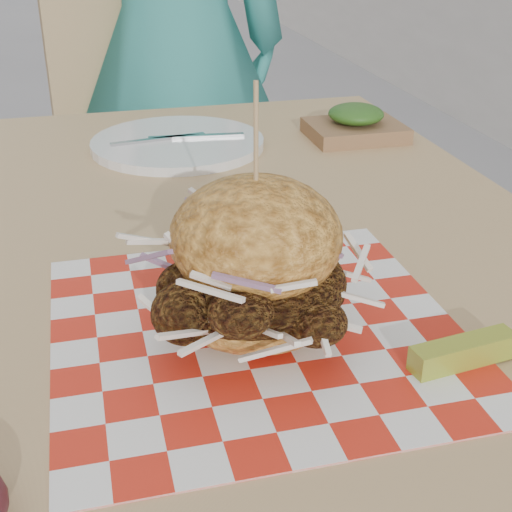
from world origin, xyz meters
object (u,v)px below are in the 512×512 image
object	(u,v)px
patio_chair	(136,142)
sandwich	(256,268)
diner	(174,42)
patio_table	(227,303)

from	to	relation	value
patio_chair	sandwich	size ratio (longest dim) A/B	4.26
patio_chair	diner	bearing A→B (deg)	3.19
sandwich	patio_table	bearing A→B (deg)	86.43
patio_table	patio_chair	bearing A→B (deg)	90.77
diner	sandwich	xyz separation A→B (m)	(-0.11, -1.25, 0.02)
patio_chair	patio_table	bearing A→B (deg)	-97.39
diner	patio_chair	bearing A→B (deg)	16.15
diner	patio_chair	distance (m)	0.26
patio_chair	sandwich	distance (m)	1.25
sandwich	patio_chair	bearing A→B (deg)	90.12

